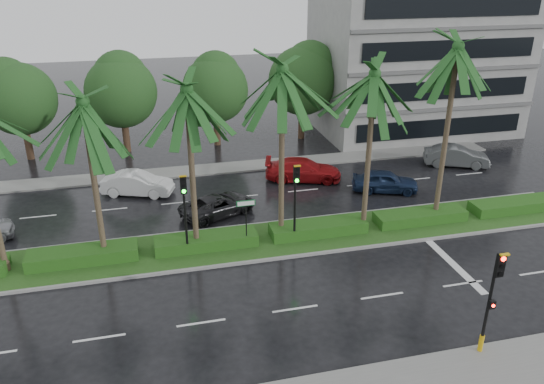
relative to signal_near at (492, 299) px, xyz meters
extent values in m
plane|color=black|center=(-6.00, 9.39, -2.50)|extent=(120.00, 120.00, 0.00)
cube|color=slate|center=(-6.00, 21.39, -2.44)|extent=(40.00, 2.00, 0.12)
cube|color=gray|center=(-6.00, 10.39, -2.43)|extent=(36.00, 4.00, 0.14)
cube|color=#234818|center=(-6.00, 10.39, -2.36)|extent=(35.60, 3.70, 0.02)
cube|color=#184212|center=(-15.00, 10.39, -2.05)|extent=(5.20, 1.40, 0.60)
cube|color=#184212|center=(-9.00, 10.39, -2.05)|extent=(5.20, 1.40, 0.60)
cube|color=#184212|center=(-3.00, 10.39, -2.05)|extent=(5.20, 1.40, 0.60)
cube|color=#184212|center=(3.00, 10.39, -2.05)|extent=(5.20, 1.40, 0.60)
cube|color=#184212|center=(9.00, 10.39, -2.05)|extent=(5.20, 1.40, 0.60)
cube|color=silver|center=(-18.00, 16.39, -2.50)|extent=(2.00, 0.12, 0.01)
cube|color=silver|center=(-14.00, 4.39, -2.50)|extent=(2.00, 0.12, 0.01)
cube|color=silver|center=(-14.00, 16.39, -2.50)|extent=(2.00, 0.12, 0.01)
cube|color=silver|center=(-10.00, 4.39, -2.50)|extent=(2.00, 0.12, 0.01)
cube|color=silver|center=(-10.00, 16.39, -2.50)|extent=(2.00, 0.12, 0.01)
cube|color=silver|center=(-6.00, 4.39, -2.50)|extent=(2.00, 0.12, 0.01)
cube|color=silver|center=(-6.00, 16.39, -2.50)|extent=(2.00, 0.12, 0.01)
cube|color=silver|center=(-2.00, 4.39, -2.50)|extent=(2.00, 0.12, 0.01)
cube|color=silver|center=(-2.00, 16.39, -2.50)|extent=(2.00, 0.12, 0.01)
cube|color=silver|center=(2.00, 4.39, -2.50)|extent=(2.00, 0.12, 0.01)
cube|color=silver|center=(2.00, 16.39, -2.50)|extent=(2.00, 0.12, 0.01)
cube|color=silver|center=(6.00, 4.39, -2.50)|extent=(2.00, 0.12, 0.01)
cube|color=silver|center=(6.00, 16.39, -2.50)|extent=(2.00, 0.12, 0.01)
cube|color=silver|center=(10.00, 16.39, -2.50)|extent=(2.00, 0.12, 0.01)
cube|color=silver|center=(2.50, 6.39, -2.50)|extent=(0.40, 6.00, 0.01)
cylinder|color=#453227|center=(-18.50, 10.39, -2.13)|extent=(0.40, 0.40, 0.44)
cylinder|color=#453227|center=(-14.00, 10.49, 1.56)|extent=(0.28, 0.28, 7.82)
cylinder|color=#453227|center=(-14.00, 10.49, -2.13)|extent=(0.40, 0.40, 0.44)
cylinder|color=#453227|center=(-9.50, 10.29, 1.73)|extent=(0.28, 0.28, 8.17)
cylinder|color=#453227|center=(-9.50, 10.29, -2.13)|extent=(0.40, 0.40, 0.44)
cylinder|color=#453227|center=(-5.00, 10.59, 2.05)|extent=(0.28, 0.28, 8.81)
cylinder|color=#453227|center=(-5.00, 10.59, -2.13)|extent=(0.40, 0.40, 0.44)
cylinder|color=#453227|center=(-0.50, 10.19, 1.88)|extent=(0.28, 0.28, 8.46)
cylinder|color=#453227|center=(-0.50, 10.19, -2.13)|extent=(0.40, 0.40, 0.44)
cylinder|color=#453227|center=(4.00, 10.49, 2.42)|extent=(0.28, 0.28, 9.55)
cylinder|color=#453227|center=(4.00, 10.49, -2.13)|extent=(0.40, 0.40, 0.44)
cylinder|color=black|center=(0.00, 0.09, -0.68)|extent=(0.12, 0.12, 3.40)
cube|color=black|center=(0.00, -0.09, 1.47)|extent=(0.30, 0.18, 0.90)
cube|color=gold|center=(0.00, -0.21, 1.95)|extent=(0.34, 0.12, 0.06)
cylinder|color=#FF0C05|center=(0.00, -0.19, 1.77)|extent=(0.18, 0.04, 0.18)
cylinder|color=black|center=(0.00, -0.19, 1.47)|extent=(0.18, 0.04, 0.18)
cylinder|color=black|center=(0.00, -0.19, 1.17)|extent=(0.18, 0.04, 0.18)
cylinder|color=gold|center=(0.00, 0.09, -2.03)|extent=(0.18, 0.18, 0.70)
cube|color=black|center=(0.00, -0.07, -0.18)|extent=(0.22, 0.16, 0.32)
cylinder|color=#FF0C05|center=(0.00, -0.16, -0.18)|extent=(0.12, 0.03, 0.12)
cylinder|color=black|center=(-10.00, 9.79, -0.65)|extent=(0.12, 0.12, 3.40)
cube|color=black|center=(-10.00, 9.61, 1.50)|extent=(0.30, 0.18, 0.90)
cube|color=gold|center=(-10.00, 9.49, 1.98)|extent=(0.34, 0.12, 0.06)
cylinder|color=black|center=(-10.00, 9.51, 1.80)|extent=(0.18, 0.04, 0.18)
cylinder|color=black|center=(-10.00, 9.51, 1.50)|extent=(0.18, 0.04, 0.18)
cylinder|color=#0CE519|center=(-10.00, 9.51, 1.20)|extent=(0.18, 0.04, 0.18)
cylinder|color=black|center=(-4.50, 9.79, -0.65)|extent=(0.12, 0.12, 3.40)
cube|color=black|center=(-4.50, 9.61, 1.50)|extent=(0.30, 0.18, 0.90)
cube|color=gold|center=(-4.50, 9.49, 1.98)|extent=(0.34, 0.12, 0.06)
cylinder|color=black|center=(-4.50, 9.51, 1.80)|extent=(0.18, 0.04, 0.18)
cylinder|color=black|center=(-4.50, 9.51, 1.50)|extent=(0.18, 0.04, 0.18)
cylinder|color=#0CE519|center=(-4.50, 9.51, 1.20)|extent=(0.18, 0.04, 0.18)
cylinder|color=black|center=(-7.00, 9.89, -1.05)|extent=(0.06, 0.06, 2.60)
cube|color=#0C5926|center=(-7.00, 9.86, 0.10)|extent=(0.95, 0.04, 0.30)
cube|color=white|center=(-7.00, 9.84, 0.10)|extent=(0.85, 0.01, 0.22)
cylinder|color=#342417|center=(-20.00, 26.89, -1.25)|extent=(0.52, 0.52, 2.51)
sphere|color=#18421C|center=(-20.00, 26.89, 2.01)|extent=(5.16, 5.16, 5.16)
sphere|color=#18421C|center=(-20.00, 27.19, 3.02)|extent=(3.87, 3.87, 3.87)
cylinder|color=#342417|center=(-13.00, 26.89, -1.22)|extent=(0.52, 0.52, 2.57)
sphere|color=#18421C|center=(-13.00, 26.89, 2.12)|extent=(5.29, 5.29, 5.29)
sphere|color=#18421C|center=(-13.00, 27.19, 3.15)|extent=(3.97, 3.97, 3.97)
cylinder|color=#342417|center=(-6.00, 26.89, -1.27)|extent=(0.52, 0.52, 2.47)
sphere|color=#18421C|center=(-6.00, 26.89, 1.95)|extent=(5.09, 5.09, 5.09)
sphere|color=#18421C|center=(-6.00, 27.19, 2.94)|extent=(3.81, 3.81, 3.81)
cylinder|color=#342417|center=(1.00, 26.89, -1.18)|extent=(0.52, 0.52, 2.65)
sphere|color=#18421C|center=(1.00, 26.89, 2.26)|extent=(5.45, 5.45, 5.45)
sphere|color=#18421C|center=(1.00, 27.19, 3.32)|extent=(4.08, 4.08, 4.08)
cylinder|color=#342417|center=(8.00, 26.89, -1.33)|extent=(0.52, 0.52, 2.35)
sphere|color=#18421C|center=(8.00, 26.89, 1.73)|extent=(4.84, 4.84, 4.84)
sphere|color=#18421C|center=(8.00, 27.19, 2.67)|extent=(3.63, 3.63, 3.63)
cube|color=gray|center=(11.00, 27.39, 3.50)|extent=(16.00, 10.00, 12.00)
imported|color=silver|center=(-12.32, 18.29, -1.78)|extent=(2.89, 4.67, 1.45)
imported|color=black|center=(-7.82, 14.18, -1.88)|extent=(3.73, 4.94, 1.25)
imported|color=maroon|center=(-1.50, 18.11, -1.77)|extent=(3.38, 5.42, 1.46)
imported|color=#162544|center=(3.00, 15.02, -1.80)|extent=(2.86, 4.44, 1.41)
imported|color=#4E5153|center=(9.92, 18.03, -1.77)|extent=(3.21, 4.73, 1.48)
camera|label=1|loc=(-11.39, -13.46, 11.13)|focal=35.00mm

